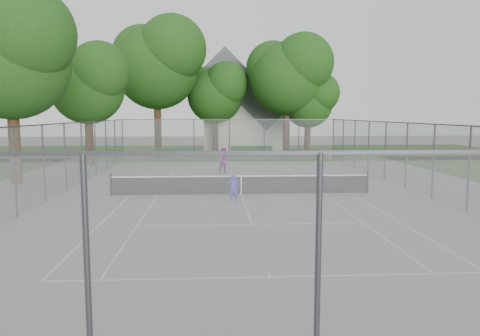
{
  "coord_description": "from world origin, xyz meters",
  "views": [
    {
      "loc": [
        -1.37,
        -22.91,
        4.0
      ],
      "look_at": [
        0.0,
        1.0,
        1.2
      ],
      "focal_mm": 35.0,
      "sensor_mm": 36.0,
      "label": 1
    }
  ],
  "objects": [
    {
      "name": "house",
      "position": [
        1.99,
        28.59,
        4.34
      ],
      "size": [
        8.66,
        6.71,
        10.78
      ],
      "color": "silver",
      "rests_on": "ground"
    },
    {
      "name": "tree_side_back",
      "position": [
        -11.03,
        14.4,
        6.5
      ],
      "size": [
        6.58,
        6.01,
        9.46
      ],
      "color": "#362213",
      "rests_on": "ground"
    },
    {
      "name": "ground",
      "position": [
        0.0,
        0.0,
        0.0
      ],
      "size": [
        120.0,
        120.0,
        0.0
      ],
      "primitive_type": "plane",
      "color": "slate",
      "rests_on": "ground"
    },
    {
      "name": "tree_side_front",
      "position": [
        -12.58,
        4.31,
        7.49
      ],
      "size": [
        7.58,
        6.92,
        10.9
      ],
      "color": "#362213",
      "rests_on": "ground"
    },
    {
      "name": "perimeter_fence",
      "position": [
        0.0,
        0.0,
        1.81
      ],
      "size": [
        18.08,
        34.08,
        3.52
      ],
      "color": "#38383D",
      "rests_on": "ground"
    },
    {
      "name": "grass_far",
      "position": [
        0.0,
        26.0,
        0.0
      ],
      "size": [
        60.0,
        20.0,
        0.0
      ],
      "primitive_type": "cube",
      "color": "#204313",
      "rests_on": "ground"
    },
    {
      "name": "tree_far_midright",
      "position": [
        5.69,
        21.27,
        7.83
      ],
      "size": [
        7.93,
        7.24,
        11.4
      ],
      "color": "#362213",
      "rests_on": "ground"
    },
    {
      "name": "woman_player",
      "position": [
        -0.65,
        8.12,
        0.85
      ],
      "size": [
        0.96,
        0.83,
        1.7
      ],
      "primitive_type": "imported",
      "rotation": [
        0.0,
        0.0,
        0.25
      ],
      "color": "#7C297D",
      "rests_on": "ground"
    },
    {
      "name": "hedge_mid",
      "position": [
        1.99,
        18.06,
        0.56
      ],
      "size": [
        3.58,
        1.02,
        1.13
      ],
      "primitive_type": "cube",
      "color": "#184014",
      "rests_on": "ground"
    },
    {
      "name": "hedge_left",
      "position": [
        -4.58,
        18.19,
        0.48
      ],
      "size": [
        3.8,
        1.14,
        0.95
      ],
      "primitive_type": "cube",
      "color": "#184014",
      "rests_on": "ground"
    },
    {
      "name": "girl_player",
      "position": [
        -0.48,
        -1.83,
        0.62
      ],
      "size": [
        0.48,
        0.35,
        1.23
      ],
      "primitive_type": "imported",
      "rotation": [
        0.0,
        0.0,
        3.26
      ],
      "color": "#4038D2",
      "rests_on": "ground"
    },
    {
      "name": "tree_far_right",
      "position": [
        7.79,
        21.76,
        5.38
      ],
      "size": [
        5.45,
        4.98,
        7.84
      ],
      "color": "#362213",
      "rests_on": "ground"
    },
    {
      "name": "tree_far_left",
      "position": [
        -6.55,
        22.28,
        8.98
      ],
      "size": [
        9.08,
        8.29,
        13.06
      ],
      "color": "#362213",
      "rests_on": "ground"
    },
    {
      "name": "tree_far_midleft",
      "position": [
        -1.08,
        23.82,
        6.2
      ],
      "size": [
        6.29,
        5.74,
        9.03
      ],
      "color": "#362213",
      "rests_on": "ground"
    },
    {
      "name": "court_markings",
      "position": [
        0.0,
        0.0,
        0.01
      ],
      "size": [
        11.03,
        23.83,
        0.01
      ],
      "color": "beige",
      "rests_on": "ground"
    },
    {
      "name": "hedge_right",
      "position": [
        6.58,
        17.71,
        0.42
      ],
      "size": [
        2.83,
        1.04,
        0.85
      ],
      "primitive_type": "cube",
      "color": "#184014",
      "rests_on": "ground"
    },
    {
      "name": "tennis_net",
      "position": [
        0.0,
        0.0,
        0.51
      ],
      "size": [
        12.87,
        0.1,
        1.1
      ],
      "color": "black",
      "rests_on": "ground"
    }
  ]
}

